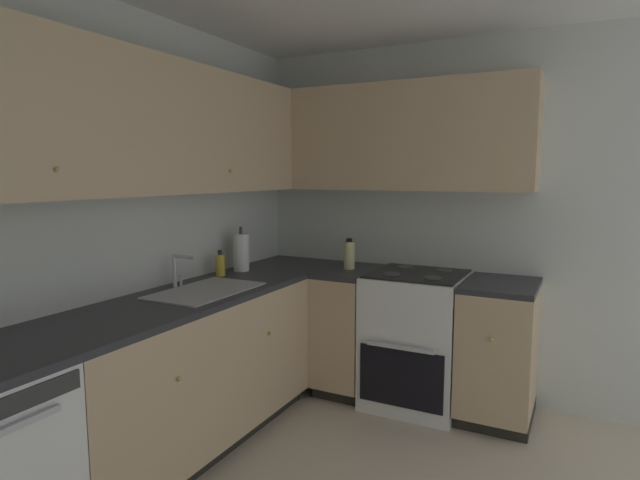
{
  "coord_description": "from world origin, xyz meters",
  "views": [
    {
      "loc": [
        -1.74,
        -0.47,
        1.56
      ],
      "look_at": [
        0.99,
        0.93,
        1.17
      ],
      "focal_mm": 29.27,
      "sensor_mm": 36.0,
      "label": 1
    }
  ],
  "objects_px": {
    "oil_bottle": "(349,255)",
    "paper_towel_roll": "(241,252)",
    "oven_range": "(416,338)",
    "soap_bottle": "(220,265)"
  },
  "relations": [
    {
      "from": "paper_towel_roll",
      "to": "oven_range",
      "type": "bearing_deg",
      "value": -69.19
    },
    {
      "from": "oven_range",
      "to": "paper_towel_roll",
      "type": "distance_m",
      "value": 1.34
    },
    {
      "from": "oven_range",
      "to": "oil_bottle",
      "type": "height_order",
      "value": "oil_bottle"
    },
    {
      "from": "oven_range",
      "to": "paper_towel_roll",
      "type": "bearing_deg",
      "value": 110.81
    },
    {
      "from": "soap_bottle",
      "to": "paper_towel_roll",
      "type": "relative_size",
      "value": 0.54
    },
    {
      "from": "soap_bottle",
      "to": "oil_bottle",
      "type": "height_order",
      "value": "oil_bottle"
    },
    {
      "from": "oven_range",
      "to": "oil_bottle",
      "type": "distance_m",
      "value": 0.73
    },
    {
      "from": "oven_range",
      "to": "paper_towel_roll",
      "type": "xyz_separation_m",
      "value": [
        -0.43,
        1.13,
        0.57
      ]
    },
    {
      "from": "oil_bottle",
      "to": "paper_towel_roll",
      "type": "bearing_deg",
      "value": 122.88
    },
    {
      "from": "oven_range",
      "to": "paper_towel_roll",
      "type": "height_order",
      "value": "paper_towel_roll"
    }
  ]
}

